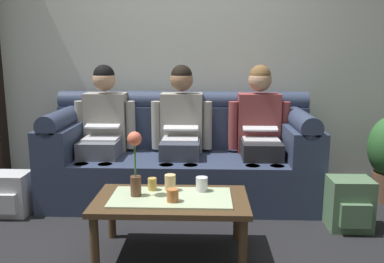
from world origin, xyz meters
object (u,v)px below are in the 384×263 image
Objects in this scene: cup_far_left at (170,183)px; person_left at (103,127)px; coffee_table at (171,205)px; cup_near_right at (202,184)px; backpack_right at (349,204)px; person_right at (260,128)px; backpack_left at (11,194)px; cup_far_center at (173,195)px; cup_near_left at (152,184)px; flower_vase at (135,161)px; person_middle at (181,128)px; couch at (181,159)px.

person_left is at bearing 125.72° from cup_far_left.
coffee_table is 0.25m from cup_near_right.
coffee_table is at bearing -161.47° from backpack_right.
person_right is 11.02× the size of cup_far_left.
cup_near_right is 0.28× the size of backpack_left.
backpack_left is at bearing 152.96° from cup_far_center.
cup_far_center is at bearing -58.18° from person_left.
cup_far_left reaches higher than cup_near_left.
coffee_table is 9.09× the size of cup_far_left.
cup_far_center is at bearing -80.74° from cup_far_left.
coffee_table is 0.38m from flower_vase.
cup_near_left is at bearing 177.47° from cup_far_left.
cup_far_left is (0.22, 0.11, -0.18)m from flower_vase.
cup_near_left is 1.51m from backpack_right.
cup_near_left is 1.02× the size of cup_far_center.
person_right is 12.60× the size of cup_near_right.
person_middle reaches higher than backpack_right.
cup_far_center is (0.73, -1.17, -0.22)m from person_left.
couch reaches higher than flower_vase.
backpack_right is at bearing -25.95° from person_middle.
person_middle is 3.09× the size of backpack_right.
cup_far_center reaches higher than coffee_table.
person_middle reaches higher than couch.
couch is at bearing 153.90° from backpack_right.
person_left is at bearing 162.44° from backpack_right.
cup_far_left is (-0.22, 0.00, 0.01)m from cup_near_right.
person_left is 1.00× the size of person_middle.
flower_vase is at bearing -28.23° from backpack_left.
couch is at bearing 179.66° from person_right.
person_left is 2.18m from backpack_right.
coffee_table is at bearing -149.33° from cup_near_right.
coffee_table is 1.53m from backpack_left.
flower_vase is (-0.23, 0.01, 0.30)m from coffee_table.
cup_near_left is at bearing -98.25° from couch.
person_middle is 2.84× the size of flower_vase.
flower_vase is at bearing -152.90° from cup_far_left.
person_middle is 0.71m from person_right.
cup_near_right reaches higher than cup_near_left.
cup_near_left is at bearing -131.53° from person_right.
flower_vase is 5.24× the size of cup_far_center.
cup_near_left is (-0.14, -0.96, -0.22)m from person_middle.
person_left reaches higher than cup_far_left.
person_middle reaches higher than backpack_left.
cup_far_left is at bearing -2.53° from cup_near_left.
person_middle is 1.21× the size of coffee_table.
couch is at bearing 81.75° from cup_near_left.
person_right is (1.42, 0.00, -0.00)m from person_left.
couch is at bearing 18.37° from backpack_left.
person_right is 1.38m from cup_far_center.
person_middle is at bearing 154.05° from backpack_right.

